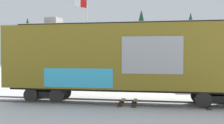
% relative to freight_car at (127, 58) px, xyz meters
% --- Properties ---
extents(ground_plane, '(260.00, 260.00, 0.00)m').
position_rel_freight_car_xyz_m(ground_plane, '(0.08, 0.00, -2.81)').
color(ground_plane, silver).
extents(track, '(60.01, 2.59, 0.08)m').
position_rel_freight_car_xyz_m(track, '(1.73, -0.00, -2.77)').
color(track, '#4C4742').
rests_on(track, ground_plane).
extents(freight_car, '(15.10, 2.94, 5.00)m').
position_rel_freight_car_xyz_m(freight_car, '(0.00, 0.00, 0.00)').
color(freight_car, olive).
rests_on(freight_car, ground_plane).
extents(flagpole, '(1.20, 1.19, 9.19)m').
position_rel_freight_car_xyz_m(flagpole, '(-5.56, 10.31, 3.12)').
color(flagpole, silver).
rests_on(flagpole, ground_plane).
extents(hillside, '(136.27, 31.89, 17.88)m').
position_rel_freight_car_xyz_m(hillside, '(0.13, 73.13, 3.80)').
color(hillside, silver).
rests_on(hillside, ground_plane).
extents(parked_car_tan, '(4.29, 2.16, 1.81)m').
position_rel_freight_car_xyz_m(parked_car_tan, '(-5.31, 7.03, -1.90)').
color(parked_car_tan, '#9E8966').
rests_on(parked_car_tan, ground_plane).
extents(parked_car_silver, '(4.08, 1.94, 1.60)m').
position_rel_freight_car_xyz_m(parked_car_silver, '(-0.19, 7.03, -2.02)').
color(parked_car_silver, '#B7BABF').
rests_on(parked_car_silver, ground_plane).
extents(parked_car_blue, '(4.75, 2.30, 1.71)m').
position_rel_freight_car_xyz_m(parked_car_blue, '(6.32, 6.69, -1.97)').
color(parked_car_blue, navy).
rests_on(parked_car_blue, ground_plane).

